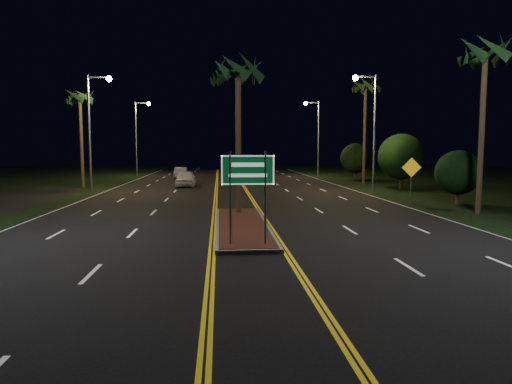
{
  "coord_description": "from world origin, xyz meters",
  "views": [
    {
      "loc": [
        -0.96,
        -12.57,
        3.44
      ],
      "look_at": [
        0.32,
        3.32,
        1.9
      ],
      "focal_mm": 32.0,
      "sensor_mm": 36.0,
      "label": 1
    }
  ],
  "objects": [
    {
      "name": "car_near",
      "position": [
        -3.97,
        28.55,
        0.84
      ],
      "size": [
        2.23,
        5.08,
        1.68
      ],
      "primitive_type": "imported",
      "rotation": [
        0.0,
        0.0,
        0.01
      ],
      "color": "silver",
      "rests_on": "ground"
    },
    {
      "name": "palm_left_far",
      "position": [
        -12.8,
        28.0,
        7.75
      ],
      "size": [
        2.4,
        2.4,
        8.8
      ],
      "color": "#382819",
      "rests_on": "ground"
    },
    {
      "name": "palm_right_near",
      "position": [
        12.5,
        10.0,
        8.21
      ],
      "size": [
        2.4,
        2.4,
        9.3
      ],
      "color": "#382819",
      "rests_on": "ground"
    },
    {
      "name": "highway_sign",
      "position": [
        0.0,
        2.8,
        2.4
      ],
      "size": [
        1.8,
        0.08,
        3.2
      ],
      "color": "gray",
      "rests_on": "ground"
    },
    {
      "name": "warning_sign",
      "position": [
        10.8,
        14.52,
        1.88
      ],
      "size": [
        1.19,
        0.14,
        2.85
      ],
      "rotation": [
        0.0,
        0.0,
        -0.09
      ],
      "color": "gray",
      "rests_on": "ground"
    },
    {
      "name": "shrub_far",
      "position": [
        13.8,
        36.0,
        2.34
      ],
      "size": [
        3.24,
        3.24,
        3.96
      ],
      "color": "#382819",
      "rests_on": "ground"
    },
    {
      "name": "palm_median",
      "position": [
        0.0,
        10.5,
        7.28
      ],
      "size": [
        2.4,
        2.4,
        8.3
      ],
      "color": "#382819",
      "rests_on": "ground"
    },
    {
      "name": "shrub_near",
      "position": [
        13.5,
        14.0,
        1.95
      ],
      "size": [
        2.7,
        2.7,
        3.3
      ],
      "color": "#382819",
      "rests_on": "ground"
    },
    {
      "name": "streetlight_right_far",
      "position": [
        10.61,
        42.0,
        5.66
      ],
      "size": [
        1.91,
        0.44,
        9.0
      ],
      "color": "gray",
      "rests_on": "ground"
    },
    {
      "name": "streetlight_left_far",
      "position": [
        -10.61,
        44.0,
        5.66
      ],
      "size": [
        1.91,
        0.44,
        9.0
      ],
      "color": "gray",
      "rests_on": "ground"
    },
    {
      "name": "ground",
      "position": [
        0.0,
        0.0,
        0.0
      ],
      "size": [
        120.0,
        120.0,
        0.0
      ],
      "primitive_type": "plane",
      "color": "black",
      "rests_on": "ground"
    },
    {
      "name": "shrub_mid",
      "position": [
        14.0,
        24.0,
        2.73
      ],
      "size": [
        3.78,
        3.78,
        4.62
      ],
      "color": "#382819",
      "rests_on": "ground"
    },
    {
      "name": "car_far",
      "position": [
        -5.31,
        39.24,
        0.73
      ],
      "size": [
        2.0,
        4.44,
        1.47
      ],
      "primitive_type": "imported",
      "rotation": [
        0.0,
        0.0,
        0.03
      ],
      "color": "silver",
      "rests_on": "ground"
    },
    {
      "name": "streetlight_right_mid",
      "position": [
        10.61,
        22.0,
        5.66
      ],
      "size": [
        1.91,
        0.44,
        9.0
      ],
      "color": "gray",
      "rests_on": "ground"
    },
    {
      "name": "palm_right_far",
      "position": [
        12.8,
        30.0,
        9.14
      ],
      "size": [
        2.4,
        2.4,
        10.3
      ],
      "color": "#382819",
      "rests_on": "ground"
    },
    {
      "name": "streetlight_left_mid",
      "position": [
        -10.61,
        24.0,
        5.66
      ],
      "size": [
        1.91,
        0.44,
        9.0
      ],
      "color": "gray",
      "rests_on": "ground"
    },
    {
      "name": "median_island",
      "position": [
        0.0,
        7.0,
        0.08
      ],
      "size": [
        2.25,
        10.25,
        0.17
      ],
      "color": "gray",
      "rests_on": "ground"
    }
  ]
}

